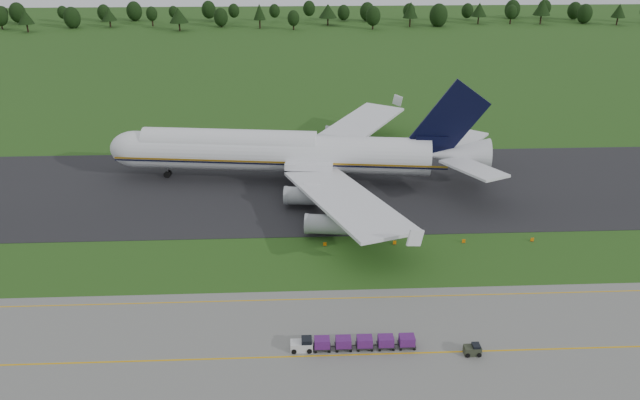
{
  "coord_description": "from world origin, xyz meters",
  "views": [
    {
      "loc": [
        -2.86,
        -80.85,
        46.68
      ],
      "look_at": [
        0.93,
        2.0,
        9.23
      ],
      "focal_mm": 35.0,
      "sensor_mm": 36.0,
      "label": 1
    }
  ],
  "objects_px": {
    "aircraft": "(287,152)",
    "baggage_train": "(351,343)",
    "edge_markers": "(429,242)",
    "utility_cart": "(472,350)"
  },
  "relations": [
    {
      "from": "aircraft",
      "to": "baggage_train",
      "type": "xyz_separation_m",
      "value": [
        7.58,
        -52.7,
        -5.04
      ]
    },
    {
      "from": "edge_markers",
      "to": "baggage_train",
      "type": "bearing_deg",
      "value": -119.73
    },
    {
      "from": "baggage_train",
      "to": "utility_cart",
      "type": "relative_size",
      "value": 7.62
    },
    {
      "from": "baggage_train",
      "to": "edge_markers",
      "type": "distance_m",
      "value": 29.63
    },
    {
      "from": "baggage_train",
      "to": "edge_markers",
      "type": "xyz_separation_m",
      "value": [
        14.69,
        25.73,
        -0.6
      ]
    },
    {
      "from": "baggage_train",
      "to": "utility_cart",
      "type": "xyz_separation_m",
      "value": [
        14.06,
        -1.72,
        -0.29
      ]
    },
    {
      "from": "baggage_train",
      "to": "aircraft",
      "type": "bearing_deg",
      "value": 98.19
    },
    {
      "from": "utility_cart",
      "to": "edge_markers",
      "type": "distance_m",
      "value": 27.46
    },
    {
      "from": "aircraft",
      "to": "baggage_train",
      "type": "relative_size",
      "value": 4.98
    },
    {
      "from": "utility_cart",
      "to": "edge_markers",
      "type": "relative_size",
      "value": 0.06
    }
  ]
}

